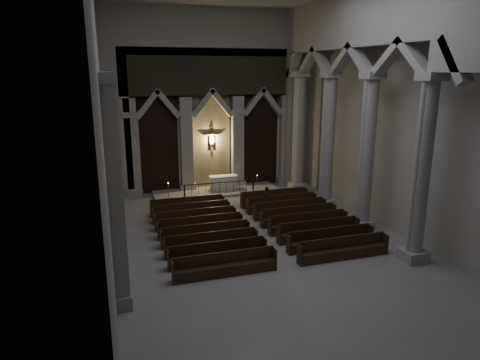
{
  "coord_description": "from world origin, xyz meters",
  "views": [
    {
      "loc": [
        -6.88,
        -16.71,
        8.06
      ],
      "look_at": [
        -0.69,
        3.0,
        2.77
      ],
      "focal_mm": 32.0,
      "sensor_mm": 36.0,
      "label": 1
    }
  ],
  "objects_px": {
    "altar_rail": "(220,187)",
    "candle_stand_left": "(169,197)",
    "altar": "(223,182)",
    "worshipper": "(267,198)",
    "pews": "(255,227)",
    "candle_stand_right": "(257,188)"
  },
  "relations": [
    {
      "from": "candle_stand_right",
      "to": "worshipper",
      "type": "xyz_separation_m",
      "value": [
        -0.59,
        -3.46,
        0.34
      ]
    },
    {
      "from": "altar_rail",
      "to": "worshipper",
      "type": "height_order",
      "value": "worshipper"
    },
    {
      "from": "altar",
      "to": "altar_rail",
      "type": "xyz_separation_m",
      "value": [
        -0.51,
        -0.91,
        -0.01
      ]
    },
    {
      "from": "worshipper",
      "to": "candle_stand_right",
      "type": "bearing_deg",
      "value": 71.21
    },
    {
      "from": "candle_stand_left",
      "to": "candle_stand_right",
      "type": "relative_size",
      "value": 1.03
    },
    {
      "from": "altar",
      "to": "candle_stand_right",
      "type": "xyz_separation_m",
      "value": [
        2.1,
        -0.96,
        -0.3
      ]
    },
    {
      "from": "altar_rail",
      "to": "worshipper",
      "type": "xyz_separation_m",
      "value": [
        2.02,
        -3.51,
        0.05
      ]
    },
    {
      "from": "worshipper",
      "to": "candle_stand_left",
      "type": "bearing_deg",
      "value": 141.04
    },
    {
      "from": "altar",
      "to": "worshipper",
      "type": "distance_m",
      "value": 4.67
    },
    {
      "from": "altar",
      "to": "pews",
      "type": "height_order",
      "value": "altar"
    },
    {
      "from": "candle_stand_right",
      "to": "worshipper",
      "type": "height_order",
      "value": "worshipper"
    },
    {
      "from": "candle_stand_left",
      "to": "altar_rail",
      "type": "bearing_deg",
      "value": 6.29
    },
    {
      "from": "altar",
      "to": "candle_stand_right",
      "type": "distance_m",
      "value": 2.33
    },
    {
      "from": "altar",
      "to": "worshipper",
      "type": "relative_size",
      "value": 1.42
    },
    {
      "from": "altar_rail",
      "to": "candle_stand_left",
      "type": "relative_size",
      "value": 3.8
    },
    {
      "from": "altar_rail",
      "to": "candle_stand_right",
      "type": "relative_size",
      "value": 3.9
    },
    {
      "from": "altar_rail",
      "to": "candle_stand_left",
      "type": "distance_m",
      "value": 3.46
    },
    {
      "from": "pews",
      "to": "worshipper",
      "type": "relative_size",
      "value": 7.25
    },
    {
      "from": "candle_stand_left",
      "to": "pews",
      "type": "distance_m",
      "value": 7.51
    },
    {
      "from": "altar_rail",
      "to": "worshipper",
      "type": "bearing_deg",
      "value": -60.06
    },
    {
      "from": "altar_rail",
      "to": "worshipper",
      "type": "relative_size",
      "value": 3.58
    },
    {
      "from": "altar",
      "to": "altar_rail",
      "type": "distance_m",
      "value": 1.04
    }
  ]
}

